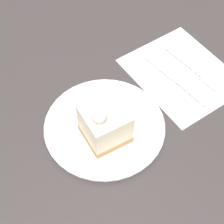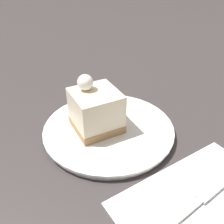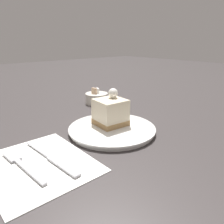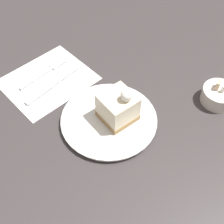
{
  "view_description": "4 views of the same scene",
  "coord_description": "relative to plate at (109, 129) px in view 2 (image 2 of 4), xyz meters",
  "views": [
    {
      "loc": [
        0.18,
        0.35,
        0.6
      ],
      "look_at": [
        -0.04,
        0.03,
        0.06
      ],
      "focal_mm": 60.0,
      "sensor_mm": 36.0,
      "label": 1
    },
    {
      "loc": [
        -0.32,
        0.21,
        0.28
      ],
      "look_at": [
        -0.03,
        0.02,
        0.04
      ],
      "focal_mm": 40.0,
      "sensor_mm": 36.0,
      "label": 2
    },
    {
      "loc": [
        -0.38,
        -0.37,
        0.23
      ],
      "look_at": [
        -0.02,
        0.03,
        0.05
      ],
      "focal_mm": 35.0,
      "sensor_mm": 36.0,
      "label": 3
    },
    {
      "loc": [
        0.3,
        -0.28,
        0.59
      ],
      "look_at": [
        -0.02,
        0.03,
        0.04
      ],
      "focal_mm": 50.0,
      "sensor_mm": 36.0,
      "label": 4
    }
  ],
  "objects": [
    {
      "name": "knife",
      "position": [
        -0.19,
        -0.04,
        -0.0
      ],
      "size": [
        0.03,
        0.19,
        0.0
      ],
      "rotation": [
        0.0,
        0.0,
        0.07
      ],
      "color": "#B2B2B7",
      "rests_on": "napkin"
    },
    {
      "name": "plate",
      "position": [
        0.0,
        0.0,
        0.0
      ],
      "size": [
        0.23,
        0.23,
        0.01
      ],
      "color": "silver",
      "rests_on": "ground_plane"
    },
    {
      "name": "ground_plane",
      "position": [
        0.03,
        -0.02,
        -0.01
      ],
      "size": [
        4.0,
        4.0,
        0.0
      ],
      "primitive_type": "plane",
      "color": "#383333"
    },
    {
      "name": "cake_slice",
      "position": [
        0.01,
        0.02,
        0.04
      ],
      "size": [
        0.08,
        0.08,
        0.1
      ],
      "rotation": [
        0.0,
        0.0,
        -0.1
      ],
      "color": "#AD8451",
      "rests_on": "plate"
    },
    {
      "name": "napkin",
      "position": [
        -0.21,
        -0.02,
        -0.01
      ],
      "size": [
        0.19,
        0.22,
        0.0
      ],
      "rotation": [
        0.0,
        0.0,
        -0.01
      ],
      "color": "white",
      "rests_on": "ground_plane"
    }
  ]
}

